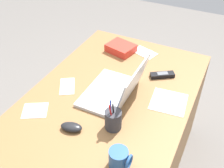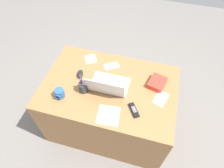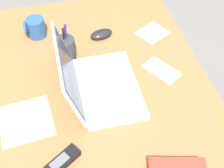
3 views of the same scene
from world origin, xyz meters
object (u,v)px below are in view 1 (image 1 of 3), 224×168
snack_bag (121,48)px  pen_holder (113,120)px  cordless_phone (162,75)px  laptop (116,89)px  computer_mouse (71,127)px  coffee_mug_white (119,159)px

snack_bag → pen_holder: bearing=21.6°
cordless_phone → laptop: bearing=-31.9°
cordless_phone → snack_bag: size_ratio=0.82×
computer_mouse → snack_bag: 0.73m
pen_holder → snack_bag: 0.68m
coffee_mug_white → snack_bag: bearing=-155.8°
laptop → pen_holder: laptop is taller
cordless_phone → computer_mouse: bearing=-23.6°
computer_mouse → snack_bag: bearing=173.7°
computer_mouse → coffee_mug_white: (0.08, 0.28, 0.03)m
coffee_mug_white → laptop: bearing=-152.5°
cordless_phone → snack_bag: 0.37m
coffee_mug_white → cordless_phone: bearing=-177.6°
coffee_mug_white → pen_holder: pen_holder is taller
laptop → cordless_phone: laptop is taller
pen_holder → computer_mouse: bearing=-59.6°
laptop → snack_bag: size_ratio=2.02×
coffee_mug_white → snack_bag: coffee_mug_white is taller
computer_mouse → cordless_phone: (-0.58, 0.25, -0.00)m
snack_bag → laptop: bearing=21.0°
computer_mouse → cordless_phone: computer_mouse is taller
laptop → snack_bag: (-0.43, -0.16, -0.02)m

